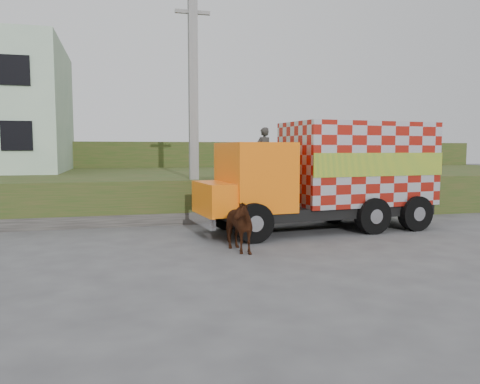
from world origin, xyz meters
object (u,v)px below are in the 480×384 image
object	(u,v)px
pedestrian	(264,151)
cargo_truck	(330,175)
cow	(235,225)
utility_pole	(193,105)

from	to	relation	value
pedestrian	cargo_truck	bearing A→B (deg)	82.32
cargo_truck	cow	distance (m)	4.54
cargo_truck	utility_pole	bearing A→B (deg)	139.60
utility_pole	cow	size ratio (longest dim) A/B	5.13
utility_pole	pedestrian	bearing A→B (deg)	29.72
cargo_truck	pedestrian	xyz separation A→B (m)	(-0.78, 4.46, 0.72)
pedestrian	utility_pole	bearing A→B (deg)	12.08
cow	pedestrian	world-z (taller)	pedestrian
utility_pole	cargo_truck	size ratio (longest dim) A/B	1.02
utility_pole	cow	world-z (taller)	utility_pole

